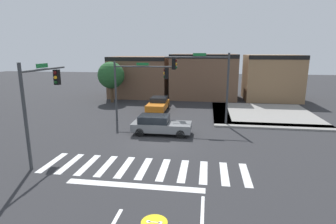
% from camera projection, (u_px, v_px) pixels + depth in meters
% --- Properties ---
extents(ground_plane, '(120.00, 120.00, 0.00)m').
position_uv_depth(ground_plane, '(159.00, 142.00, 19.23)').
color(ground_plane, '#2B2B2D').
extents(crosswalk_near, '(11.33, 2.85, 0.01)m').
position_uv_depth(crosswalk_near, '(144.00, 168.00, 14.89)').
color(crosswalk_near, silver).
rests_on(crosswalk_near, ground_plane).
extents(bike_detector_marking, '(1.02, 1.02, 0.01)m').
position_uv_depth(bike_detector_marking, '(154.00, 222.00, 10.20)').
color(bike_detector_marking, yellow).
rests_on(bike_detector_marking, ground_plane).
extents(curb_corner_northeast, '(10.00, 10.60, 0.15)m').
position_uv_depth(curb_corner_northeast, '(258.00, 115.00, 27.09)').
color(curb_corner_northeast, gray).
rests_on(curb_corner_northeast, ground_plane).
extents(storefront_row, '(25.03, 6.81, 5.90)m').
position_uv_depth(storefront_row, '(200.00, 77.00, 36.80)').
color(storefront_row, brown).
rests_on(storefront_row, ground_plane).
extents(traffic_signal_northwest, '(5.78, 0.32, 5.43)m').
position_uv_depth(traffic_signal_northwest, '(139.00, 80.00, 23.99)').
color(traffic_signal_northwest, '#383A3D').
rests_on(traffic_signal_northwest, ground_plane).
extents(traffic_signal_southwest, '(0.32, 4.36, 5.77)m').
position_uv_depth(traffic_signal_southwest, '(40.00, 94.00, 15.33)').
color(traffic_signal_southwest, '#383A3D').
rests_on(traffic_signal_southwest, ground_plane).
extents(traffic_signal_northeast, '(5.49, 0.32, 6.19)m').
position_uv_depth(traffic_signal_northeast, '(204.00, 75.00, 22.85)').
color(traffic_signal_northeast, '#383A3D').
rests_on(traffic_signal_northeast, ground_plane).
extents(car_gray, '(4.54, 1.87, 1.48)m').
position_uv_depth(car_gray, '(160.00, 125.00, 20.85)').
color(car_gray, slate).
rests_on(car_gray, ground_plane).
extents(car_orange, '(1.90, 4.31, 1.43)m').
position_uv_depth(car_orange, '(158.00, 104.00, 28.94)').
color(car_orange, orange).
rests_on(car_orange, ground_plane).
extents(roadside_tree, '(3.28, 3.28, 5.04)m').
position_uv_depth(roadside_tree, '(111.00, 75.00, 33.19)').
color(roadside_tree, '#4C3823').
rests_on(roadside_tree, ground_plane).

